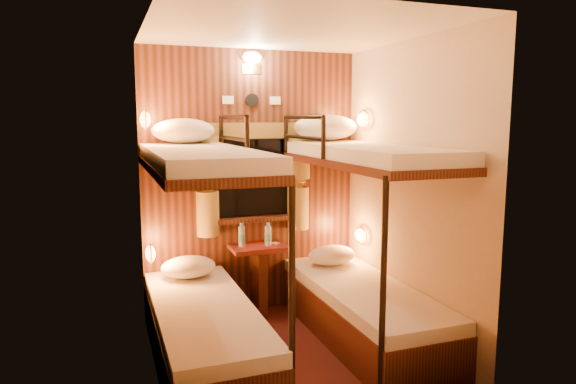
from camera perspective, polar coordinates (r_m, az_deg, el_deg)
name	(u,v)px	position (r m, az deg, el deg)	size (l,w,h in m)	color
floor	(291,354)	(4.13, 0.32, -17.51)	(2.10, 2.10, 0.00)	#38140F
ceiling	(291,30)	(3.77, 0.35, 17.52)	(2.10, 2.10, 0.00)	silver
wall_back	(252,183)	(4.75, -4.06, 1.05)	(2.40, 2.40, 0.00)	#C6B293
wall_front	(358,228)	(2.82, 7.76, -3.94)	(2.40, 2.40, 0.00)	#C6B293
wall_left	(151,207)	(3.55, -15.00, -1.64)	(2.40, 2.40, 0.00)	#C6B293
wall_right	(408,193)	(4.21, 13.20, -0.07)	(2.40, 2.40, 0.00)	#C6B293
back_panel	(252,183)	(4.74, -4.01, 1.03)	(2.00, 0.03, 2.40)	black
bunk_left	(203,290)	(3.82, -9.37, -10.73)	(0.72, 1.90, 1.82)	black
bunk_right	(363,272)	(4.23, 8.35, -8.80)	(0.72, 1.90, 1.82)	black
window	(253,185)	(4.71, -3.90, 0.75)	(1.00, 0.12, 0.79)	black
curtains	(254,177)	(4.67, -3.80, 1.71)	(1.10, 0.22, 1.00)	olive
back_fixtures	(252,66)	(4.69, -4.01, 13.76)	(0.54, 0.09, 0.48)	black
reading_lamps	(263,183)	(4.42, -2.81, 1.04)	(2.00, 0.20, 1.25)	orange
table	(259,271)	(4.73, -3.29, -8.72)	(0.50, 0.34, 0.66)	#5B1B14
bottle_left	(242,236)	(4.63, -5.17, -4.93)	(0.06, 0.06, 0.21)	#99BFE5
bottle_right	(268,236)	(4.62, -2.23, -4.92)	(0.06, 0.06, 0.22)	#99BFE5
sachet_a	(274,243)	(4.73, -1.61, -5.71)	(0.09, 0.06, 0.01)	silver
sachet_b	(269,244)	(4.72, -2.13, -5.75)	(0.08, 0.06, 0.01)	silver
pillow_lower_left	(188,267)	(4.45, -11.01, -8.17)	(0.46, 0.33, 0.18)	silver
pillow_lower_right	(332,255)	(4.76, 4.87, -7.00)	(0.45, 0.32, 0.18)	silver
pillow_upper_left	(183,131)	(4.34, -11.55, 6.69)	(0.51, 0.37, 0.20)	silver
pillow_upper_right	(326,127)	(4.75, 4.21, 7.17)	(0.60, 0.43, 0.24)	silver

